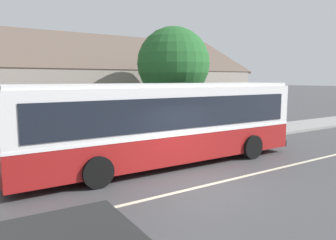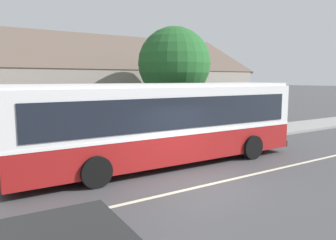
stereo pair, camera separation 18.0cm
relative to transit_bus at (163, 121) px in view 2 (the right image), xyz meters
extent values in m
plane|color=#424244|center=(-0.30, -2.90, -1.70)|extent=(300.00, 300.00, 0.00)
cube|color=gray|center=(-0.30, 3.10, -1.62)|extent=(60.00, 3.00, 0.15)
cube|color=beige|center=(-0.30, -2.90, -1.69)|extent=(60.00, 0.16, 0.01)
cube|color=gray|center=(0.14, 11.89, 0.20)|extent=(23.47, 10.65, 3.80)
cube|color=brown|center=(0.14, 9.22, 3.41)|extent=(24.07, 5.40, 2.76)
cube|color=brown|center=(0.14, 14.55, 3.41)|extent=(24.07, 5.40, 2.76)
cube|color=black|center=(0.14, 6.53, 0.39)|extent=(1.10, 0.06, 1.30)
cube|color=black|center=(8.35, 6.53, 0.39)|extent=(1.10, 0.06, 1.30)
cube|color=#4C3323|center=(3.66, 6.53, -0.65)|extent=(1.00, 0.06, 2.10)
cube|color=maroon|center=(-0.02, 0.00, -0.90)|extent=(11.65, 2.66, 1.05)
cube|color=white|center=(-0.02, 0.00, -0.33)|extent=(11.67, 2.68, 0.10)
cube|color=silver|center=(-0.02, 0.00, 0.53)|extent=(11.65, 2.66, 1.61)
cube|color=silver|center=(-0.02, 0.00, 1.40)|extent=(11.42, 2.53, 0.12)
cube|color=black|center=(0.00, 1.26, 0.43)|extent=(10.69, 0.17, 1.11)
cube|color=black|center=(-0.03, -1.27, 0.43)|extent=(10.69, 0.17, 1.11)
cube|color=black|center=(5.81, -0.08, 0.43)|extent=(0.07, 2.20, 1.11)
cube|color=black|center=(5.81, -0.08, 1.20)|extent=(0.06, 1.75, 0.24)
cube|color=black|center=(5.83, -0.08, -1.30)|extent=(0.11, 2.50, 0.28)
cube|color=#192D99|center=(-1.45, 1.29, -0.90)|extent=(3.25, 0.07, 0.73)
cube|color=black|center=(4.53, 1.21, -0.22)|extent=(0.90, 0.04, 2.41)
cylinder|color=black|center=(3.60, 1.20, -1.20)|extent=(1.00, 0.29, 1.00)
cylinder|color=black|center=(3.57, -1.30, -1.20)|extent=(1.00, 0.29, 1.00)
cylinder|color=black|center=(-3.20, 1.29, -1.20)|extent=(1.00, 0.29, 1.00)
cylinder|color=black|center=(-3.23, -1.21, -1.20)|extent=(1.00, 0.29, 1.00)
cube|color=black|center=(-5.98, -5.97, -0.58)|extent=(2.68, 1.90, 0.08)
cube|color=brown|center=(-2.93, 2.88, -1.10)|extent=(1.63, 0.10, 0.04)
cube|color=brown|center=(-2.93, 2.74, -1.10)|extent=(1.63, 0.10, 0.04)
cube|color=brown|center=(-2.93, 2.59, -1.10)|extent=(1.63, 0.10, 0.04)
cube|color=brown|center=(-2.93, 2.47, -0.80)|extent=(1.63, 0.04, 0.10)
cube|color=brown|center=(-2.93, 2.47, -0.66)|extent=(1.63, 0.04, 0.10)
cube|color=black|center=(-2.28, 2.74, -1.32)|extent=(0.08, 0.43, 0.45)
cube|color=black|center=(-3.58, 2.74, -1.32)|extent=(0.08, 0.43, 0.45)
cylinder|color=#4C3828|center=(3.11, 3.80, -0.25)|extent=(0.29, 0.29, 2.90)
sphere|color=#235B28|center=(3.11, 3.80, 2.44)|extent=(3.81, 3.81, 3.81)
camera|label=1|loc=(-6.90, -10.47, 1.63)|focal=35.00mm
camera|label=2|loc=(-6.75, -10.57, 1.63)|focal=35.00mm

